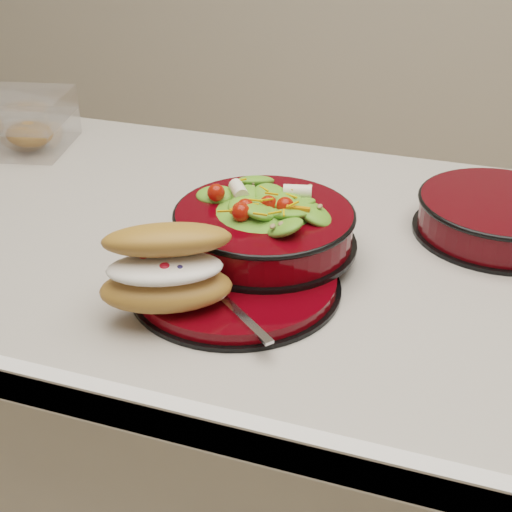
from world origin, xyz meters
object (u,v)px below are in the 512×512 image
(island_counter, at_px, (190,447))
(croissant, at_px, (167,268))
(dinner_plate, at_px, (236,282))
(fork, at_px, (233,308))
(pastry_box, at_px, (4,122))
(extra_bowl, at_px, (500,215))
(salad_bowl, at_px, (264,220))

(island_counter, distance_m, croissant, 0.56)
(dinner_plate, xyz_separation_m, croissant, (-0.05, -0.08, 0.05))
(island_counter, distance_m, fork, 0.54)
(pastry_box, relative_size, extra_bowl, 1.10)
(fork, bearing_deg, island_counter, 78.14)
(salad_bowl, distance_m, pastry_box, 0.63)
(dinner_plate, bearing_deg, island_counter, 136.05)
(salad_bowl, relative_size, extra_bowl, 1.03)
(extra_bowl, bearing_deg, dinner_plate, -139.40)
(croissant, bearing_deg, island_counter, 87.88)
(dinner_plate, distance_m, fork, 0.08)
(fork, relative_size, extra_bowl, 0.51)
(island_counter, xyz_separation_m, dinner_plate, (0.14, -0.14, 0.46))
(extra_bowl, bearing_deg, island_counter, -165.05)
(dinner_plate, height_order, fork, fork)
(island_counter, relative_size, fork, 10.17)
(island_counter, distance_m, dinner_plate, 0.50)
(croissant, xyz_separation_m, fork, (0.08, 0.01, -0.04))
(dinner_plate, distance_m, extra_bowl, 0.40)
(salad_bowl, bearing_deg, dinner_plate, -95.51)
(dinner_plate, relative_size, extra_bowl, 1.10)
(salad_bowl, xyz_separation_m, croissant, (-0.06, -0.16, 0.01))
(dinner_plate, height_order, salad_bowl, salad_bowl)
(salad_bowl, bearing_deg, island_counter, 160.80)
(island_counter, height_order, dinner_plate, dinner_plate)
(island_counter, bearing_deg, extra_bowl, 14.95)
(croissant, xyz_separation_m, extra_bowl, (0.35, 0.34, -0.04))
(fork, height_order, pastry_box, pastry_box)
(salad_bowl, relative_size, croissant, 1.42)
(croissant, bearing_deg, fork, -19.36)
(salad_bowl, xyz_separation_m, fork, (0.01, -0.16, -0.04))
(salad_bowl, bearing_deg, croissant, -110.64)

